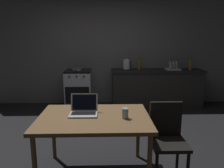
# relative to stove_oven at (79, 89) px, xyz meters

# --- Properties ---
(ground_plane) EXTENTS (12.00, 12.00, 0.00)m
(ground_plane) POSITION_rel_stove_oven_xyz_m (0.58, -2.01, -0.44)
(ground_plane) COLOR black
(back_wall) EXTENTS (6.40, 0.10, 2.56)m
(back_wall) POSITION_rel_stove_oven_xyz_m (0.88, 0.35, 0.84)
(back_wall) COLOR slate
(back_wall) RESTS_ON ground_plane
(kitchen_counter) EXTENTS (2.16, 0.64, 0.89)m
(kitchen_counter) POSITION_rel_stove_oven_xyz_m (1.86, 0.00, 0.00)
(kitchen_counter) COLOR #282623
(kitchen_counter) RESTS_ON ground_plane
(stove_oven) EXTENTS (0.60, 0.62, 0.89)m
(stove_oven) POSITION_rel_stove_oven_xyz_m (0.00, 0.00, 0.00)
(stove_oven) COLOR #B7BABF
(stove_oven) RESTS_ON ground_plane
(dining_table) EXTENTS (1.26, 0.91, 0.74)m
(dining_table) POSITION_rel_stove_oven_xyz_m (0.51, -2.73, 0.23)
(dining_table) COLOR brown
(dining_table) RESTS_ON ground_plane
(chair) EXTENTS (0.40, 0.40, 0.88)m
(chair) POSITION_rel_stove_oven_xyz_m (1.36, -2.75, 0.06)
(chair) COLOR black
(chair) RESTS_ON ground_plane
(laptop) EXTENTS (0.32, 0.27, 0.22)m
(laptop) POSITION_rel_stove_oven_xyz_m (0.39, -2.65, 0.35)
(laptop) COLOR silver
(laptop) RESTS_ON dining_table
(electric_kettle) EXTENTS (0.19, 0.17, 0.26)m
(electric_kettle) POSITION_rel_stove_oven_xyz_m (1.14, 0.00, 0.57)
(electric_kettle) COLOR black
(electric_kettle) RESTS_ON kitchen_counter
(bottle) EXTENTS (0.07, 0.07, 0.29)m
(bottle) POSITION_rel_stove_oven_xyz_m (2.64, -0.05, 0.58)
(bottle) COLOR #8C601E
(bottle) RESTS_ON kitchen_counter
(frying_pan) EXTENTS (0.23, 0.40, 0.05)m
(frying_pan) POSITION_rel_stove_oven_xyz_m (-0.03, -0.03, 0.47)
(frying_pan) COLOR gray
(frying_pan) RESTS_ON stove_oven
(drinking_glass) EXTENTS (0.07, 0.07, 0.12)m
(drinking_glass) POSITION_rel_stove_oven_xyz_m (0.86, -2.80, 0.36)
(drinking_glass) COLOR #99B7C6
(drinking_glass) RESTS_ON dining_table
(dish_rack) EXTENTS (0.34, 0.26, 0.21)m
(dish_rack) POSITION_rel_stove_oven_xyz_m (2.24, 0.00, 0.49)
(dish_rack) COLOR silver
(dish_rack) RESTS_ON kitchen_counter
(bottle_b) EXTENTS (0.07, 0.07, 0.29)m
(bottle_b) POSITION_rel_stove_oven_xyz_m (1.45, 0.08, 0.58)
(bottle_b) COLOR #8C601E
(bottle_b) RESTS_ON kitchen_counter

